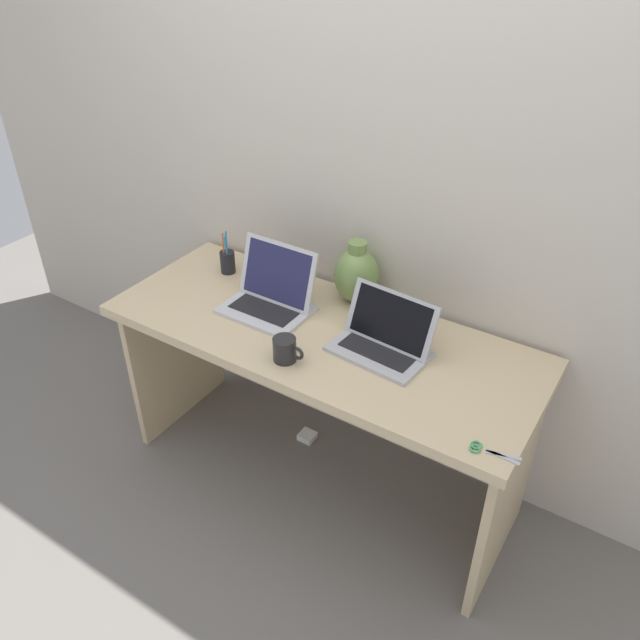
% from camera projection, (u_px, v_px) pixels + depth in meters
% --- Properties ---
extents(ground_plane, '(6.00, 6.00, 0.00)m').
position_uv_depth(ground_plane, '(320.00, 475.00, 2.74)').
color(ground_plane, slate).
extents(back_wall, '(4.40, 0.04, 2.40)m').
position_uv_depth(back_wall, '(373.00, 183.00, 2.31)').
color(back_wall, beige).
rests_on(back_wall, ground).
extents(desk, '(1.61, 0.63, 0.75)m').
position_uv_depth(desk, '(320.00, 365.00, 2.40)').
color(desk, '#D1B78C').
rests_on(desk, ground).
extents(laptop_left, '(0.32, 0.24, 0.24)m').
position_uv_depth(laptop_left, '(271.00, 293.00, 2.41)').
color(laptop_left, silver).
rests_on(laptop_left, desk).
extents(laptop_right, '(0.35, 0.24, 0.20)m').
position_uv_depth(laptop_right, '(384.00, 337.00, 2.19)').
color(laptop_right, '#B2B2B7').
rests_on(laptop_right, desk).
extents(green_vase, '(0.17, 0.17, 0.25)m').
position_uv_depth(green_vase, '(356.00, 274.00, 2.43)').
color(green_vase, '#75934C').
rests_on(green_vase, desk).
extents(coffee_mug, '(0.12, 0.08, 0.09)m').
position_uv_depth(coffee_mug, '(285.00, 349.00, 2.15)').
color(coffee_mug, black).
rests_on(coffee_mug, desk).
extents(pen_cup, '(0.06, 0.06, 0.18)m').
position_uv_depth(pen_cup, '(228.00, 261.00, 2.64)').
color(pen_cup, black).
rests_on(pen_cup, desk).
extents(scissors, '(0.15, 0.06, 0.01)m').
position_uv_depth(scissors, '(485.00, 450.00, 1.82)').
color(scissors, '#B7B7BC').
rests_on(scissors, desk).
extents(power_brick, '(0.07, 0.07, 0.03)m').
position_uv_depth(power_brick, '(307.00, 436.00, 2.91)').
color(power_brick, white).
rests_on(power_brick, ground).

